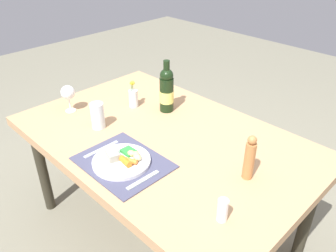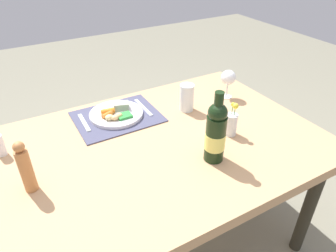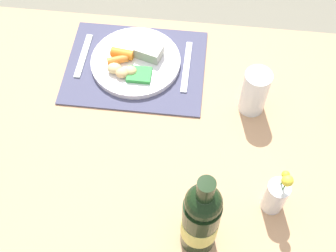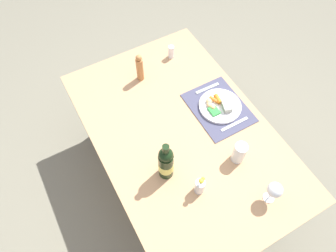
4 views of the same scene
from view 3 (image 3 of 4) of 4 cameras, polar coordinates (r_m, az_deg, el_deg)
ground_plane at (r=1.84m, az=-3.02°, el=-14.11°), size 8.00×8.00×0.00m
dining_table at (r=1.25m, az=-4.31°, el=-4.94°), size 1.57×1.01×0.70m
placemat at (r=1.36m, az=-4.18°, el=7.61°), size 0.42×0.33×0.01m
dinner_plate at (r=1.35m, az=-4.25°, el=8.26°), size 0.27×0.27×0.05m
fork at (r=1.35m, az=2.40°, el=7.64°), size 0.02×0.20×0.00m
knife at (r=1.41m, az=-10.79°, el=8.88°), size 0.02×0.17×0.00m
flower_vase at (r=1.10m, az=13.70°, el=-8.61°), size 0.06×0.06×0.17m
water_tumbler at (r=1.25m, az=10.99°, el=4.08°), size 0.07×0.07×0.14m
wine_bottle at (r=0.98m, az=4.21°, el=-11.85°), size 0.08×0.08×0.31m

